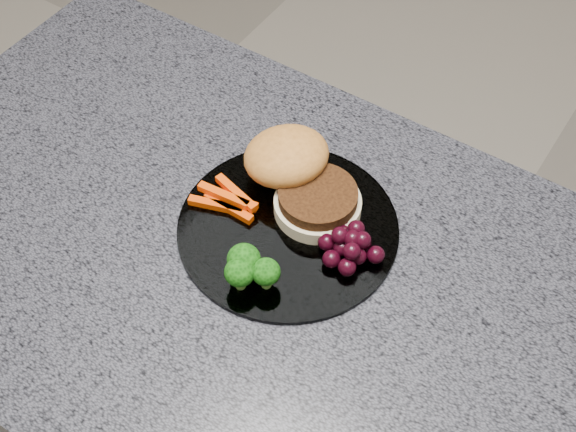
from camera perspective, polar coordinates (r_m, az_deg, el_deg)
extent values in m
cube|color=#4D4D58|center=(0.90, 2.58, -6.63)|extent=(1.20, 0.60, 0.04)
cylinder|color=white|center=(0.94, 0.00, -0.87)|extent=(0.26, 0.26, 0.01)
cylinder|color=beige|center=(0.95, 2.12, 0.76)|extent=(0.13, 0.13, 0.02)
cylinder|color=#42220C|center=(0.93, 2.15, 1.42)|extent=(0.11, 0.11, 0.02)
ellipsoid|color=#C27A30|center=(0.97, -0.13, 3.99)|extent=(0.13, 0.13, 0.06)
cube|color=#ED4303|center=(0.96, -4.02, 1.23)|extent=(0.07, 0.02, 0.01)
cube|color=#ED4303|center=(0.95, -4.23, 0.60)|extent=(0.07, 0.01, 0.01)
cube|color=#ED4303|center=(0.96, -5.15, 0.77)|extent=(0.07, 0.03, 0.01)
cube|color=#ED4303|center=(0.95, -3.71, 1.64)|extent=(0.07, 0.03, 0.01)
cube|color=#ED4303|center=(0.95, -4.59, 1.45)|extent=(0.07, 0.02, 0.01)
cylinder|color=#5D9134|center=(0.89, -3.11, -3.83)|extent=(0.01, 0.01, 0.02)
ellipsoid|color=#0A3407|center=(0.88, -3.17, -3.10)|extent=(0.04, 0.04, 0.03)
cylinder|color=#5D9134|center=(0.88, -1.56, -4.65)|extent=(0.01, 0.01, 0.02)
ellipsoid|color=#0A3407|center=(0.87, -1.59, -3.99)|extent=(0.03, 0.03, 0.03)
cylinder|color=#5D9134|center=(0.88, -3.40, -4.70)|extent=(0.01, 0.01, 0.02)
ellipsoid|color=#0A3407|center=(0.87, -3.46, -4.02)|extent=(0.03, 0.03, 0.03)
sphere|color=black|center=(0.91, 3.87, -2.27)|extent=(0.02, 0.02, 0.02)
sphere|color=black|center=(0.90, 4.98, -2.83)|extent=(0.02, 0.02, 0.02)
sphere|color=black|center=(0.91, 5.32, -1.88)|extent=(0.02, 0.02, 0.02)
sphere|color=black|center=(0.92, 3.92, -1.25)|extent=(0.02, 0.02, 0.02)
sphere|color=black|center=(0.91, 2.77, -1.87)|extent=(0.02, 0.02, 0.02)
sphere|color=black|center=(0.90, 3.10, -3.07)|extent=(0.02, 0.02, 0.02)
sphere|color=black|center=(0.89, 4.22, -3.65)|extent=(0.02, 0.02, 0.02)
sphere|color=black|center=(0.91, 6.26, -2.76)|extent=(0.02, 0.02, 0.02)
sphere|color=black|center=(0.93, 3.89, -0.64)|extent=(0.02, 0.02, 0.02)
sphere|color=black|center=(0.90, 4.61, -1.61)|extent=(0.02, 0.02, 0.02)
sphere|color=black|center=(0.90, 3.71, -1.37)|extent=(0.02, 0.02, 0.02)
sphere|color=black|center=(0.89, 4.56, -2.50)|extent=(0.02, 0.02, 0.02)
sphere|color=black|center=(0.91, 4.87, -0.90)|extent=(0.02, 0.02, 0.02)
sphere|color=black|center=(0.90, 5.31, -1.69)|extent=(0.02, 0.02, 0.02)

